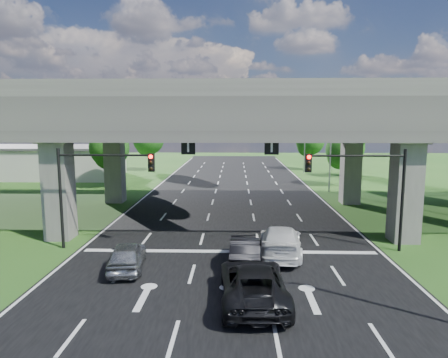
{
  "coord_description": "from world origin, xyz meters",
  "views": [
    {
      "loc": [
        0.34,
        -18.92,
        7.5
      ],
      "look_at": [
        -0.44,
        8.05,
        3.65
      ],
      "focal_mm": 32.0,
      "sensor_mm": 36.0,
      "label": 1
    }
  ],
  "objects_px": {
    "car_white": "(280,241)",
    "streetlight_far": "(327,138)",
    "signal_right": "(366,181)",
    "car_silver": "(127,256)",
    "car_trailing": "(253,283)",
    "signal_left": "(96,179)",
    "streetlight_beyond": "(302,134)",
    "car_dark": "(245,251)"
  },
  "relations": [
    {
      "from": "signal_left",
      "to": "car_silver",
      "type": "relative_size",
      "value": 1.43
    },
    {
      "from": "signal_left",
      "to": "car_white",
      "type": "height_order",
      "value": "signal_left"
    },
    {
      "from": "streetlight_beyond",
      "to": "car_white",
      "type": "distance_m",
      "value": 38.02
    },
    {
      "from": "signal_right",
      "to": "car_silver",
      "type": "distance_m",
      "value": 13.87
    },
    {
      "from": "signal_right",
      "to": "car_silver",
      "type": "relative_size",
      "value": 1.43
    },
    {
      "from": "signal_left",
      "to": "streetlight_far",
      "type": "bearing_deg",
      "value": 48.22
    },
    {
      "from": "signal_right",
      "to": "signal_left",
      "type": "relative_size",
      "value": 1.0
    },
    {
      "from": "signal_left",
      "to": "streetlight_beyond",
      "type": "relative_size",
      "value": 0.6
    },
    {
      "from": "signal_left",
      "to": "streetlight_beyond",
      "type": "distance_m",
      "value": 40.3
    },
    {
      "from": "signal_right",
      "to": "streetlight_far",
      "type": "distance_m",
      "value": 20.25
    },
    {
      "from": "signal_right",
      "to": "streetlight_far",
      "type": "relative_size",
      "value": 0.6
    },
    {
      "from": "car_dark",
      "to": "car_white",
      "type": "relative_size",
      "value": 0.78
    },
    {
      "from": "streetlight_far",
      "to": "car_trailing",
      "type": "bearing_deg",
      "value": -108.42
    },
    {
      "from": "streetlight_far",
      "to": "streetlight_beyond",
      "type": "distance_m",
      "value": 16.0
    },
    {
      "from": "car_silver",
      "to": "streetlight_beyond",
      "type": "bearing_deg",
      "value": -118.82
    },
    {
      "from": "car_dark",
      "to": "car_white",
      "type": "xyz_separation_m",
      "value": [
        2.03,
        1.54,
        0.09
      ]
    },
    {
      "from": "signal_right",
      "to": "car_dark",
      "type": "distance_m",
      "value": 8.13
    },
    {
      "from": "signal_left",
      "to": "streetlight_beyond",
      "type": "bearing_deg",
      "value": 63.57
    },
    {
      "from": "car_dark",
      "to": "car_white",
      "type": "height_order",
      "value": "car_white"
    },
    {
      "from": "car_silver",
      "to": "car_white",
      "type": "xyz_separation_m",
      "value": [
        8.08,
        2.46,
        0.1
      ]
    },
    {
      "from": "car_silver",
      "to": "signal_right",
      "type": "bearing_deg",
      "value": -172.97
    },
    {
      "from": "streetlight_beyond",
      "to": "car_silver",
      "type": "relative_size",
      "value": 2.39
    },
    {
      "from": "signal_right",
      "to": "signal_left",
      "type": "xyz_separation_m",
      "value": [
        -15.65,
        0.0,
        0.0
      ]
    },
    {
      "from": "signal_right",
      "to": "streetlight_beyond",
      "type": "bearing_deg",
      "value": 86.39
    },
    {
      "from": "streetlight_far",
      "to": "car_white",
      "type": "bearing_deg",
      "value": -108.9
    },
    {
      "from": "streetlight_far",
      "to": "car_white",
      "type": "relative_size",
      "value": 1.78
    },
    {
      "from": "signal_right",
      "to": "car_trailing",
      "type": "relative_size",
      "value": 1.04
    },
    {
      "from": "streetlight_far",
      "to": "car_silver",
      "type": "height_order",
      "value": "streetlight_far"
    },
    {
      "from": "car_silver",
      "to": "car_trailing",
      "type": "bearing_deg",
      "value": 143.04
    },
    {
      "from": "car_white",
      "to": "streetlight_far",
      "type": "bearing_deg",
      "value": -102.96
    },
    {
      "from": "streetlight_far",
      "to": "car_silver",
      "type": "xyz_separation_m",
      "value": [
        -15.27,
        -23.46,
        -5.1
      ]
    },
    {
      "from": "car_white",
      "to": "car_trailing",
      "type": "relative_size",
      "value": 0.98
    },
    {
      "from": "car_trailing",
      "to": "signal_left",
      "type": "bearing_deg",
      "value": -39.93
    },
    {
      "from": "signal_left",
      "to": "car_white",
      "type": "relative_size",
      "value": 1.07
    },
    {
      "from": "car_silver",
      "to": "car_trailing",
      "type": "xyz_separation_m",
      "value": [
        6.28,
        -3.52,
        0.09
      ]
    },
    {
      "from": "car_dark",
      "to": "signal_right",
      "type": "bearing_deg",
      "value": -158.18
    },
    {
      "from": "signal_right",
      "to": "car_trailing",
      "type": "distance_m",
      "value": 10.22
    },
    {
      "from": "streetlight_beyond",
      "to": "car_white",
      "type": "height_order",
      "value": "streetlight_beyond"
    },
    {
      "from": "streetlight_beyond",
      "to": "car_silver",
      "type": "distance_m",
      "value": 42.62
    },
    {
      "from": "car_silver",
      "to": "car_dark",
      "type": "relative_size",
      "value": 0.95
    },
    {
      "from": "streetlight_far",
      "to": "car_trailing",
      "type": "xyz_separation_m",
      "value": [
        -8.99,
        -26.99,
        -5.01
      ]
    },
    {
      "from": "signal_right",
      "to": "car_dark",
      "type": "bearing_deg",
      "value": -160.33
    }
  ]
}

